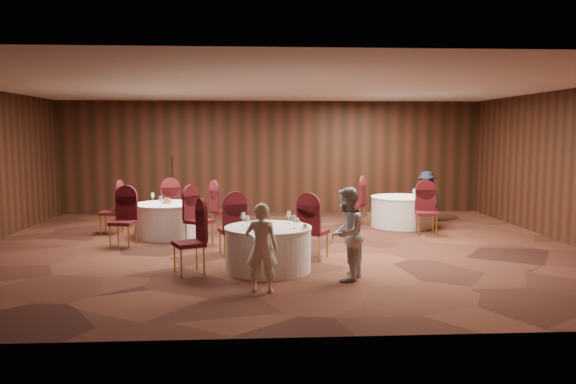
{
  "coord_description": "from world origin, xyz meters",
  "views": [
    {
      "loc": [
        -0.46,
        -11.08,
        2.29
      ],
      "look_at": [
        0.2,
        0.2,
        1.1
      ],
      "focal_mm": 35.0,
      "sensor_mm": 36.0,
      "label": 1
    }
  ],
  "objects": [
    {
      "name": "tabletop_right",
      "position": [
        3.37,
        2.16,
        0.9
      ],
      "size": [
        0.08,
        0.08,
        0.22
      ],
      "color": "silver",
      "rests_on": "table_right"
    },
    {
      "name": "room_shell",
      "position": [
        0.0,
        0.0,
        1.96
      ],
      "size": [
        12.0,
        12.0,
        12.0
      ],
      "color": "silver",
      "rests_on": "ground"
    },
    {
      "name": "woman_b",
      "position": [
        0.95,
        -2.56,
        0.73
      ],
      "size": [
        0.79,
        0.87,
        1.46
      ],
      "primitive_type": "imported",
      "rotation": [
        0.0,
        0.0,
        4.29
      ],
      "color": "silver",
      "rests_on": "ground"
    },
    {
      "name": "tabletop_left",
      "position": [
        -2.42,
        1.35,
        0.82
      ],
      "size": [
        0.82,
        0.78,
        0.22
      ],
      "color": "silver",
      "rests_on": "table_left"
    },
    {
      "name": "table_main",
      "position": [
        -0.25,
        -1.88,
        0.38
      ],
      "size": [
        1.45,
        1.45,
        0.74
      ],
      "color": "silver",
      "rests_on": "ground"
    },
    {
      "name": "chairs_left",
      "position": [
        -2.45,
        1.35,
        0.5
      ],
      "size": [
        3.16,
        2.94,
        1.0
      ],
      "color": "#380B13",
      "rests_on": "ground"
    },
    {
      "name": "woman_a",
      "position": [
        -0.38,
        -3.14,
        0.65
      ],
      "size": [
        0.51,
        0.38,
        1.3
      ],
      "primitive_type": "imported",
      "rotation": [
        0.0,
        0.0,
        2.99
      ],
      "color": "white",
      "rests_on": "ground"
    },
    {
      "name": "tabletop_main",
      "position": [
        -0.1,
        -1.97,
        0.84
      ],
      "size": [
        1.13,
        1.15,
        0.22
      ],
      "color": "silver",
      "rests_on": "table_main"
    },
    {
      "name": "chairs_right",
      "position": [
        2.71,
        2.03,
        0.5
      ],
      "size": [
        2.03,
        2.18,
        1.0
      ],
      "color": "#380B13",
      "rests_on": "ground"
    },
    {
      "name": "man_c",
      "position": [
        3.98,
        3.13,
        0.66
      ],
      "size": [
        0.77,
        0.97,
        1.31
      ],
      "primitive_type": "imported",
      "rotation": [
        0.0,
        0.0,
        5.1
      ],
      "color": "black",
      "rests_on": "ground"
    },
    {
      "name": "ground",
      "position": [
        0.0,
        0.0,
        0.0
      ],
      "size": [
        12.0,
        12.0,
        0.0
      ],
      "primitive_type": "plane",
      "color": "black",
      "rests_on": "ground"
    },
    {
      "name": "table_right",
      "position": [
        3.14,
        2.39,
        0.38
      ],
      "size": [
        1.53,
        1.53,
        0.74
      ],
      "color": "silver",
      "rests_on": "ground"
    },
    {
      "name": "chairs_main",
      "position": [
        -0.62,
        -1.22,
        0.5
      ],
      "size": [
        2.85,
        1.93,
        1.0
      ],
      "color": "#380B13",
      "rests_on": "ground"
    },
    {
      "name": "table_left",
      "position": [
        -2.42,
        1.35,
        0.38
      ],
      "size": [
        1.46,
        1.46,
        0.74
      ],
      "color": "silver",
      "rests_on": "ground"
    },
    {
      "name": "mic_stand",
      "position": [
        -2.64,
        3.76,
        0.49
      ],
      "size": [
        0.24,
        0.24,
        1.67
      ],
      "color": "black",
      "rests_on": "ground"
    }
  ]
}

